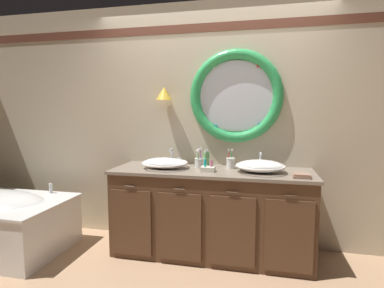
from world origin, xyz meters
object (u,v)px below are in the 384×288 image
Objects in this scene: toiletry_basket at (208,168)px; sink_basin_right at (260,166)px; toothbrush_holder_left at (199,162)px; toothbrush_holder_right at (230,163)px; sink_basin_left at (165,163)px; folded_hand_towel at (302,176)px; soap_dispenser at (206,158)px.

sink_basin_right is at bearing 8.29° from toiletry_basket.
toothbrush_holder_left is 0.32m from toothbrush_holder_right.
sink_basin_left is 1.32m from folded_hand_towel.
folded_hand_towel is at bearing -6.41° from toiletry_basket.
soap_dispenser reaches higher than sink_basin_left.
toiletry_basket is (0.08, -0.33, -0.05)m from soap_dispenser.
toothbrush_holder_right reaches higher than soap_dispenser.
sink_basin_left is at bearing -166.20° from toothbrush_holder_left.
sink_basin_left is 0.35m from toothbrush_holder_left.
toothbrush_holder_right is 1.16× the size of soap_dispenser.
sink_basin_right is 0.62m from soap_dispenser.
folded_hand_towel is at bearing -25.10° from sink_basin_right.
toiletry_basket is (-0.19, -0.21, -0.03)m from toothbrush_holder_right.
toiletry_basket reaches higher than sink_basin_left.
folded_hand_towel is at bearing -24.50° from soap_dispenser.
toothbrush_holder_right is at bearing 154.91° from folded_hand_towel.
sink_basin_left is 2.32× the size of toothbrush_holder_right.
toothbrush_holder_left is (-0.61, 0.08, -0.00)m from sink_basin_right.
toothbrush_holder_right is at bearing 12.00° from sink_basin_left.
toothbrush_holder_left is (0.34, 0.08, 0.00)m from sink_basin_left.
toiletry_basket is (-0.85, 0.10, 0.01)m from folded_hand_towel.
sink_basin_left is at bearing -168.00° from toothbrush_holder_right.
folded_hand_towel is at bearing -14.50° from toothbrush_holder_left.
sink_basin_right is at bearing -7.76° from toothbrush_holder_left.
sink_basin_left is at bearing 171.14° from toiletry_basket.
toothbrush_holder_right is at bearing -23.04° from soap_dispenser.
toothbrush_holder_right is at bearing 154.92° from sink_basin_right.
toothbrush_holder_right is 1.53× the size of toiletry_basket.
folded_hand_towel is at bearing -25.09° from toothbrush_holder_right.
sink_basin_left is at bearing 172.73° from folded_hand_towel.
soap_dispenser is at bearing 75.75° from toothbrush_holder_left.
toothbrush_holder_left reaches higher than sink_basin_left.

